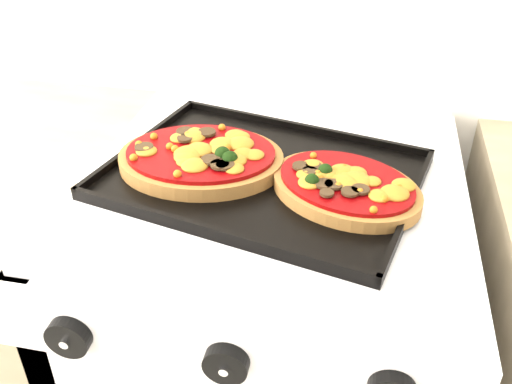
% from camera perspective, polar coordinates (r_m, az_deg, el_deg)
% --- Properties ---
extents(stove, '(0.60, 0.60, 0.91)m').
position_cam_1_polar(stove, '(1.20, 1.37, -17.08)').
color(stove, white).
rests_on(stove, floor).
extents(control_panel, '(0.60, 0.02, 0.09)m').
position_cam_1_polar(control_panel, '(0.70, -3.08, -15.49)').
color(control_panel, white).
rests_on(control_panel, stove).
extents(knob_left, '(0.06, 0.02, 0.06)m').
position_cam_1_polar(knob_left, '(0.75, -18.23, -13.64)').
color(knob_left, black).
rests_on(knob_left, control_panel).
extents(knob_center, '(0.05, 0.02, 0.05)m').
position_cam_1_polar(knob_center, '(0.69, -3.01, -16.80)').
color(knob_center, black).
rests_on(knob_center, control_panel).
extents(baking_tray, '(0.52, 0.43, 0.02)m').
position_cam_1_polar(baking_tray, '(0.88, 0.67, 1.86)').
color(baking_tray, black).
rests_on(baking_tray, stove).
extents(pizza_left, '(0.28, 0.23, 0.04)m').
position_cam_1_polar(pizza_left, '(0.90, -5.53, 3.57)').
color(pizza_left, '#A47938').
rests_on(pizza_left, baking_tray).
extents(pizza_right, '(0.28, 0.25, 0.03)m').
position_cam_1_polar(pizza_right, '(0.84, 8.98, 0.70)').
color(pizza_right, '#A47938').
rests_on(pizza_right, baking_tray).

